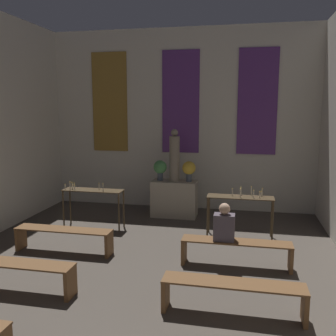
{
  "coord_description": "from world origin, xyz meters",
  "views": [
    {
      "loc": [
        1.72,
        -0.18,
        2.75
      ],
      "look_at": [
        0.0,
        8.14,
        1.38
      ],
      "focal_mm": 40.0,
      "sensor_mm": 36.0,
      "label": 1
    }
  ],
  "objects_px": {
    "altar": "(174,199)",
    "person_seated": "(224,224)",
    "pew_back_right": "(236,248)",
    "flower_vase_right": "(189,169)",
    "candle_rack_left": "(93,195)",
    "pew_third_right": "(233,291)",
    "flower_vase_left": "(160,168)",
    "pew_back_left": "(64,235)",
    "candle_rack_right": "(240,203)",
    "pew_third_left": "(14,270)",
    "statue": "(174,157)"
  },
  "relations": [
    {
      "from": "candle_rack_right",
      "to": "person_seated",
      "type": "distance_m",
      "value": 1.57
    },
    {
      "from": "flower_vase_left",
      "to": "pew_third_left",
      "type": "height_order",
      "value": "flower_vase_left"
    },
    {
      "from": "person_seated",
      "to": "pew_back_left",
      "type": "bearing_deg",
      "value": -180.0
    },
    {
      "from": "flower_vase_left",
      "to": "pew_third_right",
      "type": "xyz_separation_m",
      "value": [
        2.0,
        -4.4,
        -0.9
      ]
    },
    {
      "from": "flower_vase_right",
      "to": "pew_back_right",
      "type": "relative_size",
      "value": 0.27
    },
    {
      "from": "pew_back_right",
      "to": "statue",
      "type": "bearing_deg",
      "value": 120.03
    },
    {
      "from": "altar",
      "to": "flower_vase_left",
      "type": "xyz_separation_m",
      "value": [
        -0.37,
        0.0,
        0.78
      ]
    },
    {
      "from": "statue",
      "to": "pew_back_right",
      "type": "distance_m",
      "value": 3.46
    },
    {
      "from": "pew_back_right",
      "to": "person_seated",
      "type": "relative_size",
      "value": 2.86
    },
    {
      "from": "flower_vase_left",
      "to": "pew_back_left",
      "type": "distance_m",
      "value": 3.21
    },
    {
      "from": "candle_rack_left",
      "to": "pew_third_right",
      "type": "distance_m",
      "value": 4.57
    },
    {
      "from": "altar",
      "to": "person_seated",
      "type": "height_order",
      "value": "person_seated"
    },
    {
      "from": "altar",
      "to": "pew_third_left",
      "type": "distance_m",
      "value": 4.69
    },
    {
      "from": "candle_rack_right",
      "to": "pew_back_right",
      "type": "xyz_separation_m",
      "value": [
        -0.04,
        -1.55,
        -0.42
      ]
    },
    {
      "from": "statue",
      "to": "candle_rack_right",
      "type": "bearing_deg",
      "value": -37.26
    },
    {
      "from": "pew_back_right",
      "to": "flower_vase_left",
      "type": "bearing_deg",
      "value": 125.34
    },
    {
      "from": "pew_third_left",
      "to": "pew_back_right",
      "type": "relative_size",
      "value": 1.0
    },
    {
      "from": "pew_third_left",
      "to": "candle_rack_left",
      "type": "bearing_deg",
      "value": 90.77
    },
    {
      "from": "pew_third_left",
      "to": "pew_back_left",
      "type": "bearing_deg",
      "value": 90.0
    },
    {
      "from": "flower_vase_right",
      "to": "pew_third_right",
      "type": "distance_m",
      "value": 4.67
    },
    {
      "from": "pew_third_left",
      "to": "pew_third_right",
      "type": "relative_size",
      "value": 1.0
    },
    {
      "from": "candle_rack_left",
      "to": "candle_rack_right",
      "type": "xyz_separation_m",
      "value": [
        3.33,
        0.0,
        0.0
      ]
    },
    {
      "from": "candle_rack_left",
      "to": "candle_rack_right",
      "type": "bearing_deg",
      "value": 0.06
    },
    {
      "from": "altar",
      "to": "pew_back_left",
      "type": "bearing_deg",
      "value": -120.03
    },
    {
      "from": "pew_third_right",
      "to": "pew_back_left",
      "type": "xyz_separation_m",
      "value": [
        -3.25,
        1.59,
        0.0
      ]
    },
    {
      "from": "flower_vase_left",
      "to": "pew_back_left",
      "type": "bearing_deg",
      "value": -114.08
    },
    {
      "from": "flower_vase_left",
      "to": "pew_back_right",
      "type": "distance_m",
      "value": 3.57
    },
    {
      "from": "pew_back_left",
      "to": "pew_third_right",
      "type": "bearing_deg",
      "value": -26.02
    },
    {
      "from": "statue",
      "to": "pew_back_left",
      "type": "xyz_separation_m",
      "value": [
        -1.63,
        -2.81,
        -1.19
      ]
    },
    {
      "from": "pew_back_right",
      "to": "flower_vase_right",
      "type": "bearing_deg",
      "value": 114.08
    },
    {
      "from": "flower_vase_right",
      "to": "pew_back_left",
      "type": "distance_m",
      "value": 3.57
    },
    {
      "from": "altar",
      "to": "flower_vase_right",
      "type": "bearing_deg",
      "value": 0.0
    },
    {
      "from": "pew_back_right",
      "to": "candle_rack_left",
      "type": "bearing_deg",
      "value": 154.89
    },
    {
      "from": "pew_third_right",
      "to": "person_seated",
      "type": "height_order",
      "value": "person_seated"
    },
    {
      "from": "candle_rack_left",
      "to": "candle_rack_right",
      "type": "relative_size",
      "value": 1.0
    },
    {
      "from": "pew_third_left",
      "to": "person_seated",
      "type": "relative_size",
      "value": 2.86
    },
    {
      "from": "candle_rack_left",
      "to": "pew_back_left",
      "type": "relative_size",
      "value": 0.74
    },
    {
      "from": "statue",
      "to": "flower_vase_left",
      "type": "xyz_separation_m",
      "value": [
        -0.37,
        0.0,
        -0.29
      ]
    },
    {
      "from": "candle_rack_right",
      "to": "statue",
      "type": "bearing_deg",
      "value": 142.74
    },
    {
      "from": "candle_rack_right",
      "to": "pew_back_right",
      "type": "relative_size",
      "value": 0.74
    },
    {
      "from": "candle_rack_right",
      "to": "pew_third_left",
      "type": "height_order",
      "value": "candle_rack_right"
    },
    {
      "from": "pew_third_left",
      "to": "person_seated",
      "type": "distance_m",
      "value": 3.45
    },
    {
      "from": "candle_rack_right",
      "to": "pew_third_right",
      "type": "distance_m",
      "value": 3.16
    },
    {
      "from": "pew_back_left",
      "to": "person_seated",
      "type": "height_order",
      "value": "person_seated"
    },
    {
      "from": "person_seated",
      "to": "candle_rack_right",
      "type": "bearing_deg",
      "value": 80.69
    },
    {
      "from": "altar",
      "to": "candle_rack_left",
      "type": "distance_m",
      "value": 2.12
    },
    {
      "from": "candle_rack_right",
      "to": "pew_back_left",
      "type": "distance_m",
      "value": 3.66
    },
    {
      "from": "flower_vase_right",
      "to": "candle_rack_right",
      "type": "height_order",
      "value": "flower_vase_right"
    },
    {
      "from": "statue",
      "to": "flower_vase_left",
      "type": "bearing_deg",
      "value": 180.0
    },
    {
      "from": "altar",
      "to": "pew_back_right",
      "type": "distance_m",
      "value": 3.25
    }
  ]
}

